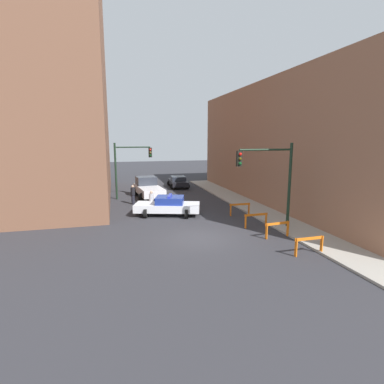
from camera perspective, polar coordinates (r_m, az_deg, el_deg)
ground_plane at (r=17.22m, az=1.51°, el=-8.72°), size 120.00×120.00×0.00m
sidewalk_right at (r=19.78m, az=19.15°, el=-6.61°), size 2.40×44.00×0.12m
building_corner_left at (r=31.19m, az=-30.19°, el=20.28°), size 14.00×20.00×23.53m
building_right at (r=29.71m, az=22.78°, el=8.53°), size 12.00×28.00×10.29m
traffic_light_near at (r=18.74m, az=15.18°, el=3.54°), size 3.64×0.35×5.20m
traffic_light_far at (r=28.34m, az=-12.16°, el=5.50°), size 3.44×0.35×5.20m
police_car at (r=22.05m, az=-4.60°, el=-2.59°), size 5.04×3.18×1.52m
white_truck at (r=29.09m, az=-8.36°, el=0.79°), size 3.00×5.58×1.90m
parked_car_near at (r=34.71m, az=-2.67°, el=1.99°), size 2.45×4.40×1.31m
pedestrian_crossing at (r=23.09m, az=-7.72°, el=-1.73°), size 0.44×0.44×1.66m
pedestrian_corner at (r=26.13m, az=-11.19°, el=-0.45°), size 0.46×0.46×1.66m
barrier_front at (r=15.66m, az=21.42°, el=-9.00°), size 1.60×0.19×0.90m
barrier_mid at (r=17.75m, az=15.95°, el=-6.45°), size 1.60×0.31×0.90m
barrier_back at (r=19.43m, az=12.10°, el=-4.86°), size 1.60×0.20×0.90m
barrier_corner at (r=22.23m, az=9.11°, el=-2.87°), size 1.60×0.16×0.90m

